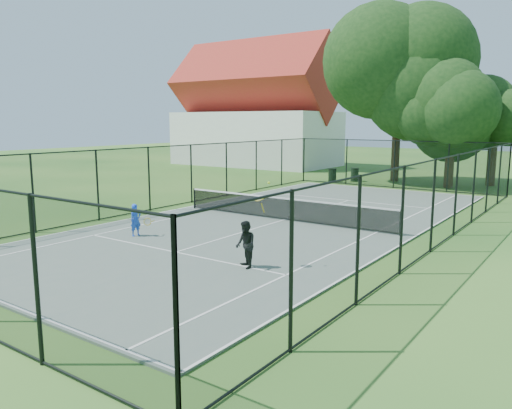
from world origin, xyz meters
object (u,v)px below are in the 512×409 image
Objects in this scene: tennis_net at (284,208)px; player_black at (246,244)px; player_blue at (136,220)px; trash_bin_right at (355,175)px; trash_bin_left at (332,175)px.

tennis_net is 7.06m from player_black.
player_blue is 0.48× the size of player_black.
trash_bin_right is 20.37m from player_blue.
tennis_net is at bearing 113.43° from player_black.
tennis_net is 15.21m from trash_bin_right.
trash_bin_left is 1.65m from trash_bin_right.
trash_bin_left is at bearing 110.16° from player_black.
player_blue is (-2.80, -5.54, 0.07)m from tennis_net.
trash_bin_right is at bearing 106.36° from player_black.
tennis_net reaches higher than trash_bin_right.
player_black is at bearing -66.57° from tennis_net.
player_black is (5.61, -0.93, 0.09)m from player_blue.
tennis_net is 8.63× the size of player_blue.
player_black is (2.80, -6.47, 0.16)m from tennis_net.
trash_bin_left is at bearing 95.25° from player_blue.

